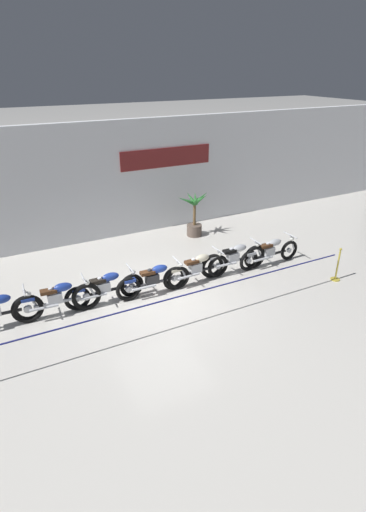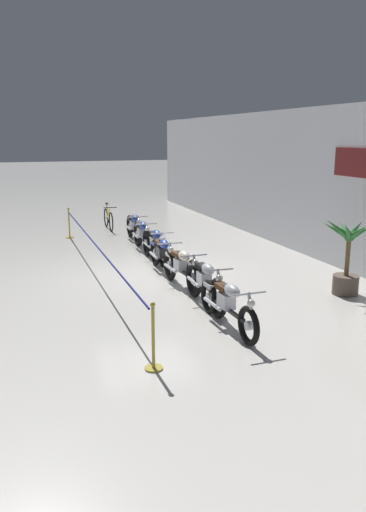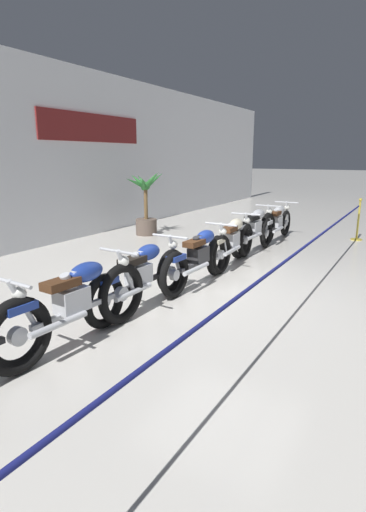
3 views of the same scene
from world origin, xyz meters
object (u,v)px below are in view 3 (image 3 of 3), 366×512
at_px(motorcycle_blue_1, 77,304).
at_px(motorcycle_silver_5, 255,230).
at_px(stanchion_far_left, 274,281).
at_px(motorcycle_blue_2, 142,277).
at_px(motorcycle_cream_4, 232,242).
at_px(stanchion_mid_left, 358,226).
at_px(motorcycle_blue_3, 200,257).
at_px(motorcycle_silver_6, 277,223).
at_px(potted_palm_left_of_row, 146,206).

bearing_deg(motorcycle_blue_1, motorcycle_silver_5, -0.64).
bearing_deg(stanchion_far_left, motorcycle_blue_2, 85.54).
bearing_deg(motorcycle_cream_4, stanchion_far_left, -148.69).
height_order(motorcycle_blue_1, stanchion_mid_left, stanchion_mid_left).
xyz_separation_m(motorcycle_blue_3, motorcycle_silver_6, (4.05, 0.00, -0.01)).
distance_m(motorcycle_cream_4, motorcycle_silver_5, 1.34).
bearing_deg(motorcycle_silver_6, motorcycle_blue_2, 177.98).
bearing_deg(stanchion_far_left, motorcycle_silver_6, 17.23).
relative_size(motorcycle_blue_3, motorcycle_cream_4, 0.99).
bearing_deg(motorcycle_silver_5, potted_palm_left_of_row, 84.12).
bearing_deg(motorcycle_cream_4, motorcycle_blue_2, 176.69).
distance_m(motorcycle_silver_5, potted_palm_left_of_row, 3.22).
xyz_separation_m(motorcycle_blue_2, motorcycle_silver_5, (4.07, -0.11, 0.02)).
height_order(motorcycle_silver_5, stanchion_mid_left, stanchion_mid_left).
xyz_separation_m(motorcycle_blue_2, motorcycle_cream_4, (2.73, -0.16, 0.01)).
bearing_deg(motorcycle_silver_5, motorcycle_blue_1, 179.36).
bearing_deg(motorcycle_silver_6, stanchion_mid_left, -56.04).
relative_size(motorcycle_silver_5, potted_palm_left_of_row, 1.32).
bearing_deg(potted_palm_left_of_row, stanchion_mid_left, -66.74).
xyz_separation_m(motorcycle_blue_1, motorcycle_cream_4, (4.00, -0.11, -0.02)).
distance_m(potted_palm_left_of_row, stanchion_mid_left, 5.45).
bearing_deg(motorcycle_blue_2, motorcycle_blue_1, -177.84).
relative_size(motorcycle_silver_6, stanchion_far_left, 0.22).
relative_size(motorcycle_cream_4, motorcycle_silver_5, 0.97).
xyz_separation_m(motorcycle_cream_4, stanchion_far_left, (-2.88, -1.75, 0.28)).
bearing_deg(stanchion_far_left, motorcycle_blue_3, 48.94).
bearing_deg(motorcycle_blue_1, motorcycle_silver_6, -1.23).
xyz_separation_m(potted_palm_left_of_row, stanchion_far_left, (-4.55, -5.00, -0.03)).
bearing_deg(stanchion_mid_left, potted_palm_left_of_row, 113.26).
bearing_deg(motorcycle_blue_2, potted_palm_left_of_row, 35.04).
relative_size(motorcycle_blue_2, motorcycle_silver_6, 0.95).
bearing_deg(motorcycle_blue_3, motorcycle_cream_4, 1.52).
distance_m(motorcycle_silver_5, stanchion_far_left, 4.60).
relative_size(motorcycle_blue_1, motorcycle_cream_4, 1.01).
distance_m(motorcycle_blue_3, stanchion_mid_left, 5.48).
distance_m(motorcycle_blue_3, motorcycle_cream_4, 1.39).
bearing_deg(motorcycle_silver_6, motorcycle_blue_1, 178.77).
bearing_deg(motorcycle_cream_4, potted_palm_left_of_row, 62.73).
bearing_deg(potted_palm_left_of_row, motorcycle_blue_1, -151.07).
height_order(potted_palm_left_of_row, stanchion_mid_left, potted_palm_left_of_row).
xyz_separation_m(motorcycle_cream_4, motorcycle_silver_5, (1.34, 0.05, 0.01)).
bearing_deg(potted_palm_left_of_row, motorcycle_silver_6, -73.20).
relative_size(stanchion_far_left, stanchion_mid_left, 9.93).
xyz_separation_m(motorcycle_blue_2, stanchion_far_left, (-0.15, -1.91, 0.28)).
height_order(motorcycle_blue_3, motorcycle_cream_4, motorcycle_cream_4).
relative_size(motorcycle_silver_5, stanchion_far_left, 0.22).
xyz_separation_m(motorcycle_blue_2, stanchion_mid_left, (6.55, -1.91, -0.10)).
distance_m(motorcycle_blue_1, stanchion_mid_left, 8.04).
height_order(motorcycle_silver_5, stanchion_far_left, stanchion_far_left).
relative_size(motorcycle_blue_2, motorcycle_silver_5, 0.95).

